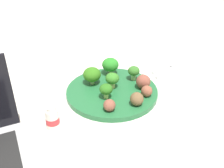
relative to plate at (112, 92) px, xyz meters
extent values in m
plane|color=silver|center=(0.00, 0.00, -0.01)|extent=(4.00, 4.00, 0.00)
cylinder|color=#236638|center=(0.00, 0.00, 0.00)|extent=(0.28, 0.28, 0.02)
cylinder|color=#ACB86D|center=(0.01, 0.01, 0.02)|extent=(0.02, 0.02, 0.02)
ellipsoid|color=#347A27|center=(0.01, 0.01, 0.04)|extent=(0.04, 0.04, 0.03)
cylinder|color=#93C775|center=(-0.03, 0.06, 0.01)|extent=(0.01, 0.01, 0.01)
ellipsoid|color=#32711B|center=(-0.03, 0.06, 0.04)|extent=(0.06, 0.06, 0.04)
cylinder|color=#A7CC6F|center=(-0.04, -0.03, 0.02)|extent=(0.01, 0.01, 0.02)
ellipsoid|color=#2B6A1D|center=(-0.04, -0.03, 0.04)|extent=(0.04, 0.04, 0.03)
cylinder|color=#A5BE73|center=(0.05, 0.09, 0.02)|extent=(0.01, 0.01, 0.01)
ellipsoid|color=#298126|center=(0.05, 0.09, 0.04)|extent=(0.06, 0.06, 0.04)
cylinder|color=#9DC47B|center=(0.09, 0.01, 0.02)|extent=(0.01, 0.01, 0.02)
ellipsoid|color=#346E28|center=(0.09, 0.01, 0.04)|extent=(0.04, 0.04, 0.03)
sphere|color=brown|center=(0.07, -0.08, 0.02)|extent=(0.03, 0.03, 0.03)
sphere|color=brown|center=(0.01, -0.10, 0.03)|extent=(0.04, 0.04, 0.04)
sphere|color=brown|center=(0.09, -0.04, 0.03)|extent=(0.04, 0.04, 0.04)
sphere|color=brown|center=(-0.06, -0.08, 0.02)|extent=(0.03, 0.03, 0.03)
cube|color=white|center=(0.25, 0.01, -0.01)|extent=(0.17, 0.13, 0.01)
cube|color=silver|center=(0.23, 0.03, 0.00)|extent=(0.09, 0.02, 0.01)
cube|color=silver|center=(0.29, 0.03, 0.00)|extent=(0.03, 0.02, 0.01)
cube|color=silver|center=(0.22, -0.01, 0.00)|extent=(0.09, 0.02, 0.01)
cube|color=silver|center=(0.29, 0.00, 0.00)|extent=(0.06, 0.02, 0.01)
cylinder|color=white|center=(-0.21, -0.05, 0.02)|extent=(0.03, 0.03, 0.06)
cylinder|color=red|center=(-0.21, -0.05, 0.02)|extent=(0.04, 0.04, 0.02)
cylinder|color=silver|center=(-0.21, -0.05, 0.05)|extent=(0.02, 0.02, 0.01)
camera|label=1|loc=(-0.38, -0.57, 0.44)|focal=42.19mm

